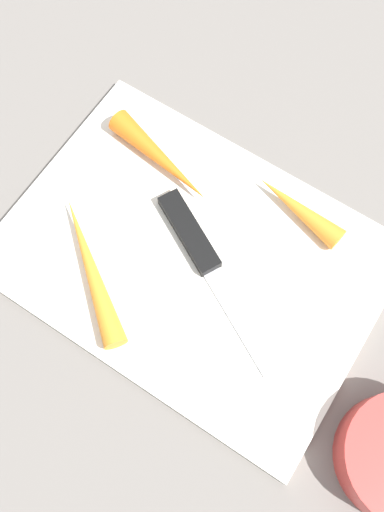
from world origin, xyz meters
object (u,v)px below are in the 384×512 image
at_px(carrot_shortest, 299,209).
at_px(knife, 196,243).
at_px(cutting_board, 192,258).
at_px(carrot_medium, 160,158).
at_px(carrot_longest, 91,268).

bearing_deg(carrot_shortest, knife, 60.84).
xyz_separation_m(cutting_board, knife, (0.00, -0.01, 0.01)).
height_order(carrot_medium, carrot_shortest, carrot_medium).
xyz_separation_m(cutting_board, carrot_medium, (0.08, -0.07, 0.02)).
distance_m(cutting_board, carrot_shortest, 0.12).
relative_size(carrot_longest, carrot_shortest, 1.57).
xyz_separation_m(carrot_medium, carrot_longest, (-0.01, 0.13, -0.00)).
bearing_deg(knife, cutting_board, -47.50).
xyz_separation_m(cutting_board, carrot_shortest, (-0.06, -0.09, 0.02)).
bearing_deg(knife, carrot_longest, -103.51).
bearing_deg(carrot_medium, carrot_shortest, 22.85).
bearing_deg(carrot_shortest, carrot_longest, 59.42).
distance_m(cutting_board, knife, 0.02).
distance_m(cutting_board, carrot_medium, 0.11).
xyz_separation_m(carrot_longest, carrot_shortest, (-0.13, -0.16, 0.00)).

